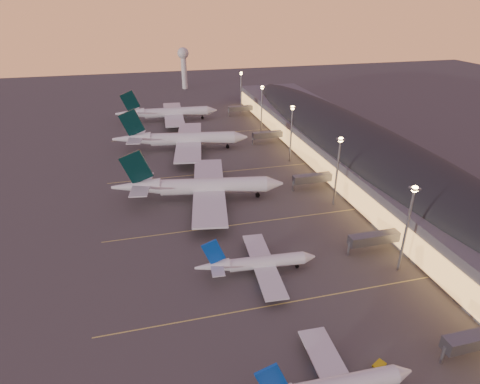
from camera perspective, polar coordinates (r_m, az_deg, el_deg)
The scene contains 10 objects.
ground at distance 107.34m, azimuth 5.08°, elevation -13.81°, with size 700.00×700.00×0.00m, color #413F3C.
airliner_narrow_north at distance 111.25m, azimuth 2.37°, elevation -10.05°, with size 33.75×30.21×12.06m.
airliner_wide_near at distance 149.33m, azimuth -5.83°, elevation 0.77°, with size 63.28×58.36×20.30m.
airliner_wide_mid at distance 201.23m, azimuth -8.35°, elevation 7.45°, with size 65.91×60.73×21.13m.
airliner_wide_far at distance 252.41m, azimuth -10.28°, elevation 11.03°, with size 61.10×55.70×19.55m.
terminal_building at distance 185.15m, azimuth 16.13°, elevation 6.13°, with size 56.35×255.00×17.46m.
light_masts at distance 164.59m, azimuth 9.87°, elevation 7.57°, with size 2.20×217.20×25.90m.
radar_tower at distance 342.69m, azimuth -8.03°, elevation 17.95°, with size 9.00×9.00×32.50m.
lane_markings at distance 138.92m, azimuth -0.29°, elevation -3.56°, with size 90.00×180.36×0.00m.
baggage_tug_b at distance 93.37m, azimuth 18.97°, elevation -22.60°, with size 4.52×3.40×1.26m.
Camera 1 is at (-29.28, -77.21, 68.58)m, focal length 30.00 mm.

